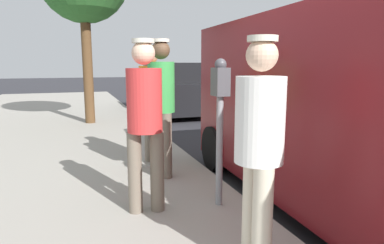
% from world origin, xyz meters
% --- Properties ---
extents(ground_plane, '(80.00, 80.00, 0.00)m').
position_xyz_m(ground_plane, '(0.00, 0.00, 0.00)').
color(ground_plane, '#2D2D33').
extents(parking_meter_near, '(0.14, 0.18, 1.52)m').
position_xyz_m(parking_meter_near, '(1.35, -0.35, 1.18)').
color(parking_meter_near, gray).
rests_on(parking_meter_near, sidewalk_slab).
extents(pedestrian_in_green, '(0.34, 0.35, 1.77)m').
position_xyz_m(pedestrian_in_green, '(1.67, -1.47, 1.17)').
color(pedestrian_in_green, '#726656').
rests_on(pedestrian_in_green, sidewalk_slab).
extents(pedestrian_in_orange, '(0.34, 0.36, 1.71)m').
position_xyz_m(pedestrian_in_orange, '(1.67, -2.10, 1.13)').
color(pedestrian_in_orange, '#726656').
rests_on(pedestrian_in_orange, sidewalk_slab).
extents(pedestrian_in_red, '(0.36, 0.34, 1.70)m').
position_xyz_m(pedestrian_in_red, '(2.10, -0.44, 1.12)').
color(pedestrian_in_red, '#726656').
rests_on(pedestrian_in_red, sidewalk_slab).
extents(pedestrian_in_white, '(0.34, 0.36, 1.65)m').
position_xyz_m(pedestrian_in_white, '(1.55, 0.77, 1.09)').
color(pedestrian_in_white, beige).
rests_on(pedestrian_in_white, sidewalk_slab).
extents(parked_van, '(2.28, 5.26, 2.15)m').
position_xyz_m(parked_van, '(-0.15, 0.17, 1.15)').
color(parked_van, maroon).
rests_on(parked_van, ground).
extents(parked_sedan_behind, '(1.98, 4.42, 1.65)m').
position_xyz_m(parked_sedan_behind, '(-0.39, -8.16, 0.75)').
color(parked_sedan_behind, black).
rests_on(parked_sedan_behind, ground).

